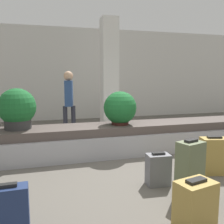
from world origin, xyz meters
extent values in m
plane|color=#59544C|center=(0.00, 0.00, 0.00)|extent=(18.00, 18.00, 0.00)
cube|color=beige|center=(0.00, 5.63, 1.60)|extent=(18.00, 0.06, 3.20)
cube|color=#9E9EA3|center=(0.00, 1.35, 0.21)|extent=(8.57, 0.89, 0.41)
cube|color=#4C423D|center=(0.00, 1.35, 0.49)|extent=(8.22, 0.73, 0.16)
cube|color=silver|center=(0.63, 3.88, 1.60)|extent=(0.47, 0.47, 3.20)
cube|color=navy|center=(-1.66, -1.14, 0.29)|extent=(0.39, 0.17, 0.58)
cube|color=black|center=(-1.66, -1.14, 0.60)|extent=(0.21, 0.06, 0.03)
cube|color=#5B6647|center=(0.42, -0.72, 0.36)|extent=(0.37, 0.30, 0.72)
cube|color=black|center=(0.42, -0.72, 0.73)|extent=(0.19, 0.13, 0.03)
cube|color=#A3843D|center=(0.14, -1.25, 0.23)|extent=(0.44, 0.34, 0.46)
cube|color=black|center=(0.14, -1.25, 0.48)|extent=(0.23, 0.14, 0.03)
cube|color=#A3843D|center=(1.22, -0.13, 0.29)|extent=(0.44, 0.32, 0.57)
cube|color=black|center=(1.22, -0.13, 0.59)|extent=(0.23, 0.13, 0.03)
cube|color=slate|center=(0.21, -0.27, 0.22)|extent=(0.33, 0.24, 0.44)
cube|color=black|center=(0.21, -0.27, 0.46)|extent=(0.18, 0.09, 0.03)
cylinder|color=#2D2D2D|center=(-1.75, 1.42, 0.68)|extent=(0.47, 0.47, 0.22)
sphere|color=#195B28|center=(-1.75, 1.42, 0.98)|extent=(0.67, 0.67, 0.67)
cylinder|color=#381914|center=(0.15, 1.31, 0.65)|extent=(0.34, 0.34, 0.16)
sphere|color=#195B28|center=(0.15, 1.31, 0.91)|extent=(0.64, 0.64, 0.64)
cylinder|color=#282833|center=(-0.77, 2.89, 0.40)|extent=(0.11, 0.11, 0.79)
cylinder|color=#282833|center=(-0.57, 2.89, 0.40)|extent=(0.11, 0.11, 0.79)
cube|color=navy|center=(-0.67, 2.89, 1.10)|extent=(0.24, 0.35, 0.63)
sphere|color=tan|center=(-0.67, 2.89, 1.53)|extent=(0.23, 0.23, 0.23)
camera|label=1|loc=(-1.32, -3.30, 1.51)|focal=40.00mm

